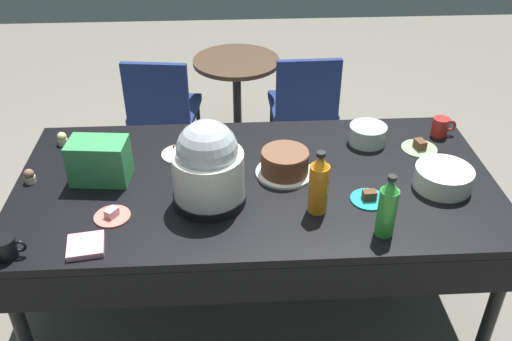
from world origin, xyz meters
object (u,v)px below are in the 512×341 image
Objects in this scene: dessert_plate_teal at (369,198)px; cupcake_berry at (62,139)px; slow_cooker at (208,166)px; soda_bottle_lime_soda at (387,208)px; cupcake_lemon at (198,166)px; maroon_chair_left at (162,106)px; glass_salad_bowl at (368,134)px; coffee_mug_black at (6,248)px; coffee_mug_red at (441,127)px; potluck_table at (256,190)px; frosted_layer_cake at (285,163)px; ceramic_snack_bowl at (443,178)px; dessert_plate_coral at (112,215)px; round_cafe_table at (237,89)px; cupcake_cocoa at (29,176)px; soda_carton at (100,161)px; dessert_plate_sage at (419,147)px; dessert_plate_white at (180,153)px; maroon_chair_right at (304,102)px; soda_bottle_orange_juice at (319,184)px.

dessert_plate_teal is 1.55m from cupcake_berry.
slow_cooker reaches higher than soda_bottle_lime_soda.
maroon_chair_left is (-0.29, 1.21, -0.29)m from cupcake_lemon.
glass_salad_bowl is at bearing 78.41° from dessert_plate_teal.
dessert_plate_teal is 1.49m from coffee_mug_black.
potluck_table is at bearing -159.99° from coffee_mug_red.
ceramic_snack_bowl is at bearing -11.81° from frosted_layer_cake.
coffee_mug_red is (1.60, 0.60, 0.04)m from dessert_plate_coral.
dessert_plate_coral is 1.86m from round_cafe_table.
ceramic_snack_bowl is at bearing 11.23° from coffee_mug_black.
round_cafe_table is at bearing 23.79° from maroon_chair_left.
coffee_mug_black reaches higher than cupcake_berry.
dessert_plate_coral is at bearing -167.25° from slow_cooker.
maroon_chair_left reaches higher than cupcake_cocoa.
cupcake_lemon is 0.89m from coffee_mug_black.
cupcake_berry is 0.26× the size of soda_carton.
dessert_plate_sage reaches higher than dessert_plate_coral.
coffee_mug_red is at bearing -31.10° from maroon_chair_left.
dessert_plate_white is at bearing -174.90° from coffee_mug_red.
glass_salad_bowl is 1.24× the size of dessert_plate_coral.
cupcake_berry is 1.04m from maroon_chair_left.
dessert_plate_sage is 1.77m from maroon_chair_left.
maroon_chair_left is 1.18× the size of round_cafe_table.
dessert_plate_white is 1.21× the size of dessert_plate_coral.
ceramic_snack_bowl is at bearing 2.68° from slow_cooker.
cupcake_berry is (-0.34, 0.62, 0.02)m from dessert_plate_coral.
maroon_chair_left is (-1.05, 1.69, -0.39)m from soda_bottle_lime_soda.
potluck_table is 7.91× the size of soda_bottle_lime_soda.
frosted_layer_cake reaches higher than cupcake_berry.
maroon_chair_left is at bearing 76.51° from coffee_mug_black.
soda_carton is at bearing -151.06° from dessert_plate_white.
dessert_plate_white is at bearing 48.59° from coffee_mug_black.
glass_salad_bowl reaches higher than round_cafe_table.
soda_bottle_lime_soda is 1.74m from maroon_chair_right.
glass_salad_bowl reaches higher than dessert_plate_sage.
cupcake_lemon is at bearing 103.96° from slow_cooker.
coffee_mug_black is 0.58m from soda_carton.
cupcake_lemon is at bearing 42.78° from dessert_plate_coral.
coffee_mug_red is 0.17× the size of round_cafe_table.
soda_bottle_orange_juice is (0.11, -0.29, 0.08)m from frosted_layer_cake.
ceramic_snack_bowl is at bearing -89.38° from dessert_plate_sage.
dessert_plate_coral is at bearing -137.22° from cupcake_lemon.
soda_bottle_lime_soda is 0.33× the size of maroon_chair_right.
soda_bottle_orange_juice reaches higher than soda_carton.
soda_carton is at bearing 174.49° from ceramic_snack_bowl.
dessert_plate_sage is 2.63× the size of cupcake_lemon.
slow_cooker is at bearing 177.14° from dessert_plate_teal.
slow_cooker reaches higher than ceramic_snack_bowl.
dessert_plate_teal is 1.82m from maroon_chair_left.
coffee_mug_red is at bearing 23.16° from slow_cooker.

